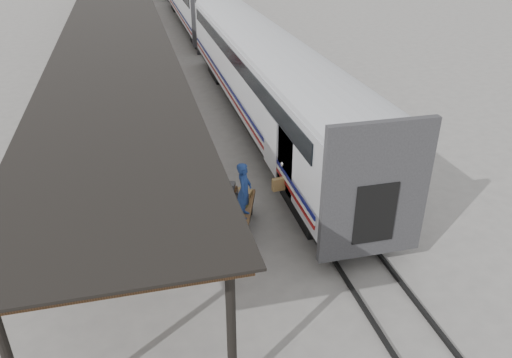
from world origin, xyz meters
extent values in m
plane|color=slate|center=(0.00, 0.00, 0.00)|extent=(160.00, 160.00, 0.00)
cube|color=silver|center=(3.20, 8.00, 2.60)|extent=(3.00, 24.00, 2.90)
cube|color=#28282B|center=(3.20, -3.90, 2.60)|extent=(3.04, 0.22, 3.50)
cube|color=black|center=(1.68, 8.00, 3.50)|extent=(0.04, 22.08, 0.65)
cube|color=black|center=(3.20, 8.00, 0.90)|extent=(2.55, 23.04, 0.50)
cube|color=#28282B|center=(3.20, 22.10, 2.60)|extent=(3.04, 0.22, 3.50)
cube|color=black|center=(3.20, 34.00, 0.90)|extent=(2.55, 23.04, 0.50)
cube|color=black|center=(1.95, -0.50, 2.15)|extent=(0.50, 1.70, 2.00)
imported|color=silver|center=(1.95, -0.50, 2.01)|extent=(0.72, 0.89, 1.72)
cube|color=olive|center=(1.55, -0.65, 1.40)|extent=(0.57, 0.25, 0.42)
cylinder|color=black|center=(-5.45, 24.00, 2.00)|extent=(0.20, 0.20, 4.00)
cylinder|color=black|center=(-1.35, -7.00, 2.00)|extent=(0.20, 0.20, 4.00)
cylinder|color=black|center=(-1.35, 24.00, 2.00)|extent=(0.20, 0.20, 4.00)
cube|color=black|center=(2.48, 34.00, 0.06)|extent=(0.10, 150.00, 0.12)
cube|color=black|center=(3.92, 34.00, 0.06)|extent=(0.10, 150.00, 0.12)
cube|color=brown|center=(-0.08, -0.78, 0.80)|extent=(1.98, 2.68, 0.12)
cube|color=black|center=(-0.08, -0.78, 0.45)|extent=(1.85, 2.55, 0.06)
cylinder|color=black|center=(-0.87, -1.51, 0.20)|extent=(0.21, 0.40, 0.40)
cylinder|color=black|center=(0.07, -1.84, 0.20)|extent=(0.21, 0.40, 0.40)
cylinder|color=black|center=(-0.23, 0.28, 0.20)|extent=(0.21, 0.40, 0.40)
cylinder|color=black|center=(0.71, -0.05, 0.20)|extent=(0.21, 0.40, 0.40)
cube|color=#3F3E41|center=(-0.13, -0.21, 0.97)|extent=(0.80, 0.68, 0.23)
cube|color=olive|center=(0.44, -0.17, 0.95)|extent=(0.62, 0.57, 0.19)
cube|color=black|center=(-0.31, -0.65, 0.97)|extent=(0.58, 0.44, 0.21)
cube|color=#454C2E|center=(0.23, -0.75, 0.94)|extent=(0.54, 0.48, 0.16)
cube|color=#523620|center=(-0.08, -0.21, 1.17)|extent=(0.60, 0.56, 0.18)
cube|color=olive|center=(-0.32, -0.62, 1.20)|extent=(0.55, 0.45, 0.19)
cube|color=#3F3E41|center=(-0.15, -0.29, 1.37)|extent=(0.59, 0.51, 0.18)
cube|color=black|center=(0.12, -0.73, 1.11)|extent=(0.50, 0.46, 0.15)
cube|color=maroon|center=(-1.56, 19.05, 0.53)|extent=(1.36, 1.67, 0.87)
cube|color=maroon|center=(-1.42, 19.41, 1.11)|extent=(0.98, 0.85, 0.34)
cylinder|color=black|center=(-2.13, 18.71, 0.17)|extent=(0.24, 0.37, 0.35)
cylinder|color=black|center=(-1.41, 18.41, 0.17)|extent=(0.24, 0.37, 0.35)
cylinder|color=black|center=(-1.71, 19.69, 0.17)|extent=(0.24, 0.37, 0.35)
cylinder|color=black|center=(-1.00, 19.39, 0.17)|extent=(0.24, 0.37, 0.35)
imported|color=navy|center=(0.17, -1.43, 1.77)|extent=(0.67, 0.78, 1.82)
imported|color=black|center=(-2.60, 11.79, 0.77)|extent=(0.97, 0.65, 1.54)
camera|label=1|loc=(-2.65, -14.29, 9.16)|focal=35.00mm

